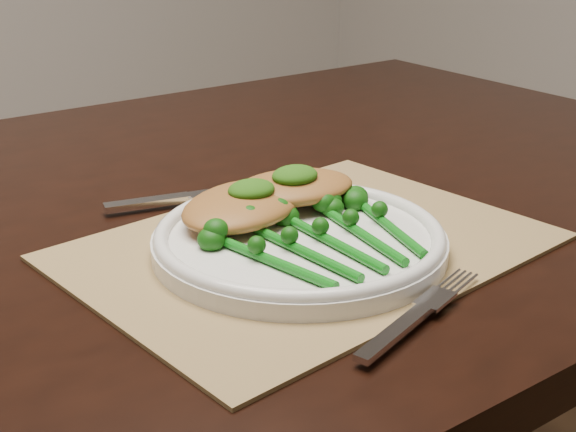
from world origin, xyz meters
TOP-DOWN VIEW (x-y plane):
  - placemat at (0.06, -0.16)m, footprint 0.44×0.34m
  - dinner_plate at (0.04, -0.17)m, footprint 0.27×0.27m
  - knife at (0.03, 0.00)m, footprint 0.22×0.08m
  - fork at (0.05, -0.32)m, footprint 0.17×0.06m
  - chicken_fillet_left at (0.02, -0.11)m, footprint 0.17×0.14m
  - chicken_fillet_right at (0.09, -0.11)m, footprint 0.14×0.11m
  - pesto_dollop_left at (0.03, -0.11)m, footprint 0.05×0.04m
  - pesto_dollop_right at (0.08, -0.11)m, footprint 0.05×0.04m
  - broccolini_bundle at (0.05, -0.21)m, footprint 0.16×0.17m

SIDE VIEW (x-z plane):
  - placemat at x=0.06m, z-range 0.75..0.75m
  - fork at x=0.05m, z-range 0.76..0.76m
  - knife at x=0.03m, z-range 0.75..0.76m
  - dinner_plate at x=0.04m, z-range 0.75..0.78m
  - broccolini_bundle at x=0.05m, z-range 0.76..0.79m
  - chicken_fillet_left at x=0.02m, z-range 0.77..0.80m
  - chicken_fillet_right at x=0.09m, z-range 0.78..0.80m
  - pesto_dollop_left at x=0.03m, z-range 0.79..0.81m
  - pesto_dollop_right at x=0.08m, z-range 0.79..0.81m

